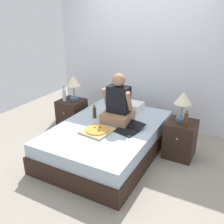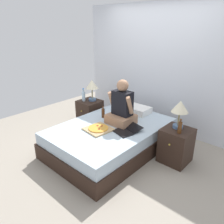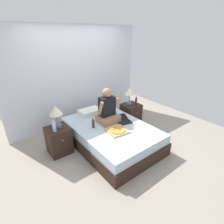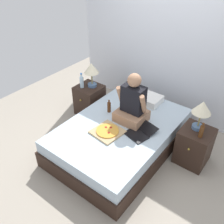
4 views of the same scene
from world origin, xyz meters
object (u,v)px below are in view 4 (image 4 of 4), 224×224
object	(u,v)px
bed	(120,136)
lamp_on_right_nightstand	(202,109)
pizza_box	(107,131)
nightstand_left	(90,100)
lamp_on_left_nightstand	(91,70)
beer_bottle_on_bed	(109,107)
water_bottle	(82,82)
beer_bottle	(201,131)
nightstand_right	(194,146)
person_seated	(132,104)
laptop	(140,133)

from	to	relation	value
bed	lamp_on_right_nightstand	size ratio (longest dim) A/B	4.76
pizza_box	nightstand_left	bearing A→B (deg)	144.59
bed	lamp_on_left_nightstand	distance (m)	1.28
bed	beer_bottle_on_bed	xyz separation A→B (m)	(-0.34, 0.16, 0.33)
water_bottle	beer_bottle	bearing A→B (deg)	-0.26
lamp_on_left_nightstand	nightstand_right	bearing A→B (deg)	-1.43
nightstand_left	person_seated	xyz separation A→B (m)	(1.09, -0.23, 0.47)
nightstand_right	lamp_on_right_nightstand	bearing A→B (deg)	120.93
nightstand_left	lamp_on_left_nightstand	world-z (taller)	lamp_on_left_nightstand
bed	nightstand_left	xyz separation A→B (m)	(-1.02, 0.43, 0.06)
nightstand_right	lamp_on_right_nightstand	xyz separation A→B (m)	(-0.03, 0.05, 0.61)
pizza_box	beer_bottle	bearing A→B (deg)	28.01
nightstand_left	pizza_box	world-z (taller)	nightstand_left
nightstand_right	laptop	xyz separation A→B (m)	(-0.67, -0.44, 0.20)
person_seated	laptop	size ratio (longest dim) A/B	1.63
water_bottle	pizza_box	size ratio (longest dim) A/B	0.62
nightstand_left	pizza_box	distance (m)	1.22
nightstand_right	person_seated	world-z (taller)	person_seated
person_seated	beer_bottle_on_bed	world-z (taller)	person_seated
bed	beer_bottle	distance (m)	1.22
person_seated	laptop	world-z (taller)	person_seated
lamp_on_left_nightstand	beer_bottle	world-z (taller)	lamp_on_left_nightstand
water_bottle	nightstand_right	distance (m)	2.16
nightstand_right	lamp_on_right_nightstand	distance (m)	0.62
nightstand_left	lamp_on_left_nightstand	size ratio (longest dim) A/B	1.27
beer_bottle_on_bed	lamp_on_right_nightstand	bearing A→B (deg)	13.65
nightstand_right	beer_bottle_on_bed	world-z (taller)	beer_bottle_on_bed
beer_bottle	person_seated	bearing A→B (deg)	-172.82
lamp_on_right_nightstand	laptop	world-z (taller)	lamp_on_right_nightstand
nightstand_right	lamp_on_right_nightstand	world-z (taller)	lamp_on_right_nightstand
nightstand_right	laptop	distance (m)	0.83
water_bottle	laptop	xyz separation A→B (m)	(1.45, -0.35, -0.20)
bed	beer_bottle	bearing A→B (deg)	16.81
lamp_on_right_nightstand	person_seated	bearing A→B (deg)	-163.18
laptop	beer_bottle_on_bed	xyz separation A→B (m)	(-0.69, 0.17, 0.07)
bed	laptop	bearing A→B (deg)	-1.68
beer_bottle_on_bed	lamp_on_left_nightstand	bearing A→B (deg)	153.13
bed	laptop	world-z (taller)	laptop
nightstand_left	beer_bottle	world-z (taller)	beer_bottle
nightstand_right	nightstand_left	bearing A→B (deg)	180.00
nightstand_right	bed	bearing A→B (deg)	-157.18
pizza_box	beer_bottle_on_bed	xyz separation A→B (m)	(-0.31, 0.43, 0.07)
laptop	pizza_box	xyz separation A→B (m)	(-0.38, -0.26, -0.00)
lamp_on_left_nightstand	water_bottle	bearing A→B (deg)	-130.60
lamp_on_left_nightstand	nightstand_left	bearing A→B (deg)	-128.63
bed	water_bottle	bearing A→B (deg)	162.85
beer_bottle	nightstand_left	bearing A→B (deg)	177.29
person_seated	pizza_box	distance (m)	0.55
beer_bottle	pizza_box	distance (m)	1.29
beer_bottle	beer_bottle_on_bed	size ratio (longest dim) A/B	1.05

